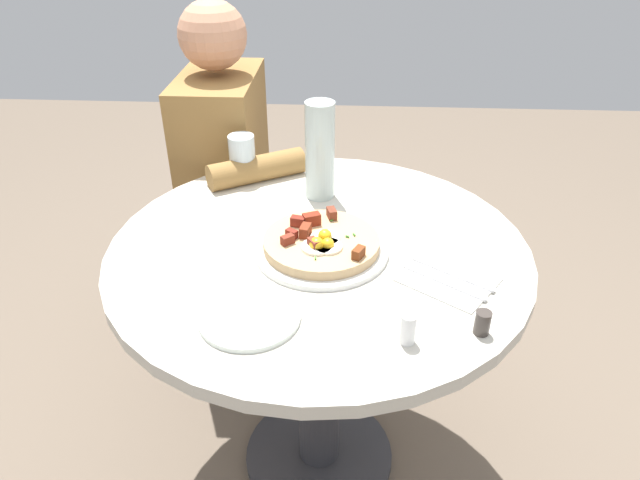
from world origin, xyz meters
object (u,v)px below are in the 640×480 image
(bread_plate, at_px, (250,316))
(fork, at_px, (453,274))
(breakfast_pizza, at_px, (321,242))
(salt_shaker, at_px, (408,329))
(pizza_plate, at_px, (321,249))
(water_glass, at_px, (242,158))
(water_bottle, at_px, (320,151))
(knife, at_px, (444,282))
(person_seated, at_px, (229,206))
(dining_table, at_px, (319,305))
(pepper_shaker, at_px, (482,323))

(bread_plate, bearing_deg, fork, -68.48)
(breakfast_pizza, bearing_deg, bread_plate, 152.53)
(breakfast_pizza, relative_size, salt_shaker, 4.25)
(pizza_plate, height_order, salt_shaker, salt_shaker)
(water_glass, bearing_deg, pizza_plate, -146.39)
(breakfast_pizza, bearing_deg, pizza_plate, -33.51)
(pizza_plate, distance_m, fork, 0.28)
(pizza_plate, height_order, water_bottle, water_bottle)
(bread_plate, xyz_separation_m, water_bottle, (0.48, -0.10, 0.12))
(knife, height_order, water_bottle, water_bottle)
(person_seated, height_order, knife, person_seated)
(bread_plate, bearing_deg, knife, -71.39)
(person_seated, bearing_deg, bread_plate, -165.35)
(person_seated, distance_m, breakfast_pizza, 0.71)
(pizza_plate, bearing_deg, salt_shaker, -149.27)
(pizza_plate, relative_size, water_bottle, 1.19)
(knife, relative_size, water_glass, 1.48)
(dining_table, height_order, water_bottle, water_bottle)
(pizza_plate, distance_m, knife, 0.27)
(pepper_shaker, bearing_deg, fork, 8.89)
(person_seated, xyz_separation_m, water_bottle, (-0.32, -0.31, 0.34))
(pepper_shaker, bearing_deg, salt_shaker, 103.08)
(person_seated, height_order, pizza_plate, person_seated)
(dining_table, bearing_deg, salt_shaker, -150.67)
(water_glass, xyz_separation_m, pepper_shaker, (-0.58, -0.52, -0.04))
(pizza_plate, xyz_separation_m, bread_plate, (-0.23, 0.12, -0.00))
(fork, xyz_separation_m, pepper_shaker, (-0.17, -0.03, 0.02))
(pizza_plate, distance_m, water_glass, 0.41)
(fork, bearing_deg, water_bottle, -13.69)
(dining_table, bearing_deg, fork, -110.70)
(water_bottle, height_order, pepper_shaker, water_bottle)
(person_seated, bearing_deg, dining_table, -149.63)
(bread_plate, distance_m, salt_shaker, 0.29)
(pizza_plate, xyz_separation_m, breakfast_pizza, (-0.00, 0.00, 0.02))
(dining_table, relative_size, water_glass, 7.54)
(pizza_plate, distance_m, pepper_shaker, 0.38)
(water_glass, bearing_deg, knife, -133.13)
(breakfast_pizza, distance_m, salt_shaker, 0.32)
(pizza_plate, bearing_deg, knife, -112.80)
(salt_shaker, bearing_deg, breakfast_pizza, 30.98)
(breakfast_pizza, height_order, water_glass, water_glass)
(breakfast_pizza, bearing_deg, pepper_shaker, -129.27)
(water_bottle, distance_m, salt_shaker, 0.57)
(person_seated, distance_m, bread_plate, 0.86)
(dining_table, xyz_separation_m, water_glass, (0.31, 0.22, 0.23))
(fork, xyz_separation_m, knife, (-0.03, 0.02, 0.00))
(pizza_plate, relative_size, bread_plate, 1.53)
(salt_shaker, bearing_deg, dining_table, 29.33)
(bread_plate, distance_m, knife, 0.39)
(breakfast_pizza, bearing_deg, salt_shaker, -149.02)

